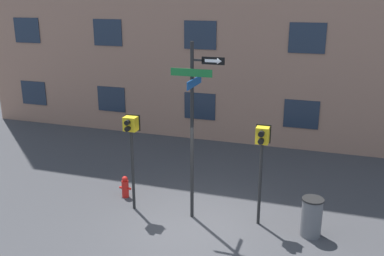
{
  "coord_description": "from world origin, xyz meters",
  "views": [
    {
      "loc": [
        2.95,
        -9.1,
        5.61
      ],
      "look_at": [
        -0.26,
        0.63,
        2.48
      ],
      "focal_mm": 40.0,
      "sensor_mm": 36.0,
      "label": 1
    }
  ],
  "objects_px": {
    "fire_hydrant": "(125,187)",
    "trash_bin": "(312,217)",
    "street_sign_pole": "(194,118)",
    "pedestrian_signal_right": "(262,148)",
    "pedestrian_signal_left": "(131,136)"
  },
  "relations": [
    {
      "from": "fire_hydrant",
      "to": "trash_bin",
      "type": "distance_m",
      "value": 5.31
    },
    {
      "from": "street_sign_pole",
      "to": "pedestrian_signal_right",
      "type": "distance_m",
      "value": 1.82
    },
    {
      "from": "fire_hydrant",
      "to": "trash_bin",
      "type": "bearing_deg",
      "value": -5.24
    },
    {
      "from": "pedestrian_signal_right",
      "to": "trash_bin",
      "type": "bearing_deg",
      "value": -6.75
    },
    {
      "from": "pedestrian_signal_left",
      "to": "pedestrian_signal_right",
      "type": "distance_m",
      "value": 3.42
    },
    {
      "from": "pedestrian_signal_right",
      "to": "fire_hydrant",
      "type": "bearing_deg",
      "value": 175.26
    },
    {
      "from": "street_sign_pole",
      "to": "trash_bin",
      "type": "relative_size",
      "value": 4.68
    },
    {
      "from": "street_sign_pole",
      "to": "pedestrian_signal_right",
      "type": "bearing_deg",
      "value": 6.24
    },
    {
      "from": "pedestrian_signal_left",
      "to": "trash_bin",
      "type": "bearing_deg",
      "value": 1.17
    },
    {
      "from": "pedestrian_signal_left",
      "to": "pedestrian_signal_right",
      "type": "bearing_deg",
      "value": 4.23
    },
    {
      "from": "street_sign_pole",
      "to": "fire_hydrant",
      "type": "relative_size",
      "value": 7.1
    },
    {
      "from": "street_sign_pole",
      "to": "pedestrian_signal_right",
      "type": "xyz_separation_m",
      "value": [
        1.68,
        0.18,
        -0.67
      ]
    },
    {
      "from": "street_sign_pole",
      "to": "fire_hydrant",
      "type": "distance_m",
      "value": 3.37
    },
    {
      "from": "trash_bin",
      "to": "street_sign_pole",
      "type": "bearing_deg",
      "value": -179.46
    },
    {
      "from": "pedestrian_signal_right",
      "to": "pedestrian_signal_left",
      "type": "bearing_deg",
      "value": -175.77
    }
  ]
}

